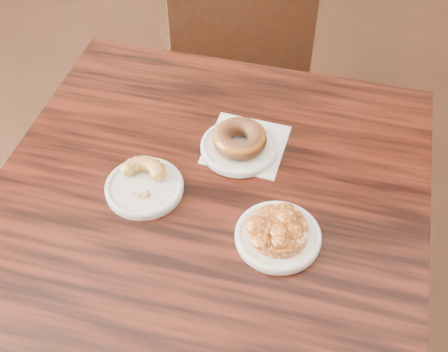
{
  "coord_description": "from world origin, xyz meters",
  "views": [
    {
      "loc": [
        -0.2,
        -0.58,
        1.6
      ],
      "look_at": [
        -0.21,
        0.12,
        0.8
      ],
      "focal_mm": 45.0,
      "sensor_mm": 36.0,
      "label": 1
    }
  ],
  "objects_px": {
    "glazed_donut": "(240,139)",
    "apple_fritter": "(279,229)",
    "cafe_table": "(211,290)",
    "cruller_fragment": "(143,181)",
    "chair_far": "(229,51)"
  },
  "relations": [
    {
      "from": "chair_far",
      "to": "glazed_donut",
      "type": "height_order",
      "value": "chair_far"
    },
    {
      "from": "chair_far",
      "to": "cruller_fragment",
      "type": "height_order",
      "value": "chair_far"
    },
    {
      "from": "glazed_donut",
      "to": "cafe_table",
      "type": "bearing_deg",
      "value": -118.25
    },
    {
      "from": "cafe_table",
      "to": "glazed_donut",
      "type": "xyz_separation_m",
      "value": [
        0.06,
        0.12,
        0.41
      ]
    },
    {
      "from": "apple_fritter",
      "to": "cruller_fragment",
      "type": "xyz_separation_m",
      "value": [
        -0.26,
        0.11,
        -0.0
      ]
    },
    {
      "from": "cafe_table",
      "to": "cruller_fragment",
      "type": "height_order",
      "value": "cruller_fragment"
    },
    {
      "from": "chair_far",
      "to": "apple_fritter",
      "type": "height_order",
      "value": "chair_far"
    },
    {
      "from": "chair_far",
      "to": "apple_fritter",
      "type": "xyz_separation_m",
      "value": [
        0.1,
        -0.99,
        0.33
      ]
    },
    {
      "from": "apple_fritter",
      "to": "glazed_donut",
      "type": "bearing_deg",
      "value": 107.58
    },
    {
      "from": "glazed_donut",
      "to": "cruller_fragment",
      "type": "bearing_deg",
      "value": -149.47
    },
    {
      "from": "glazed_donut",
      "to": "cruller_fragment",
      "type": "relative_size",
      "value": 1.05
    },
    {
      "from": "glazed_donut",
      "to": "apple_fritter",
      "type": "xyz_separation_m",
      "value": [
        0.07,
        -0.22,
        -0.01
      ]
    },
    {
      "from": "apple_fritter",
      "to": "chair_far",
      "type": "bearing_deg",
      "value": 95.71
    },
    {
      "from": "cafe_table",
      "to": "glazed_donut",
      "type": "relative_size",
      "value": 7.55
    },
    {
      "from": "apple_fritter",
      "to": "cruller_fragment",
      "type": "height_order",
      "value": "apple_fritter"
    }
  ]
}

